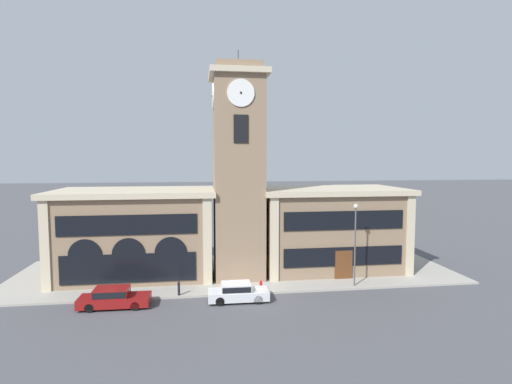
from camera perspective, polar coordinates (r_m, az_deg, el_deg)
ground_plane at (r=30.80m, az=-1.59°, el=-14.55°), size 300.00×300.00×0.00m
sidewalk_kerb at (r=36.56m, az=-2.69°, el=-11.30°), size 38.41×12.19×0.15m
clock_tower at (r=33.70m, az=-2.52°, el=2.78°), size 4.80×4.80×19.14m
town_hall_left_wing at (r=36.24m, az=-16.77°, el=-5.59°), size 13.55×8.30×7.55m
town_hall_right_wing at (r=37.74m, az=10.44°, el=-5.08°), size 13.23×8.30×7.52m
parked_car_near at (r=29.93m, az=-19.69°, el=-13.97°), size 4.77×1.80×1.37m
parked_car_mid at (r=29.45m, az=-2.67°, el=-14.05°), size 4.34×1.80×1.32m
street_lamp at (r=32.42m, az=14.00°, el=-5.74°), size 0.36×0.36×6.52m
bollard at (r=30.74m, az=-10.97°, el=-13.36°), size 0.18×0.18×1.06m
fire_hydrant at (r=31.03m, az=0.70°, el=-13.29°), size 0.22×0.22×0.87m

